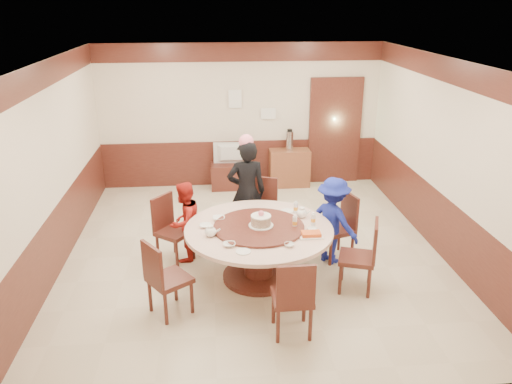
{
  "coord_description": "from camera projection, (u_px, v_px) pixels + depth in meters",
  "views": [
    {
      "loc": [
        -0.59,
        -6.67,
        3.55
      ],
      "look_at": [
        -0.0,
        -0.37,
        1.1
      ],
      "focal_mm": 35.0,
      "sensor_mm": 36.0,
      "label": 1
    }
  ],
  "objects": [
    {
      "name": "notice_right",
      "position": [
        268.0,
        114.0,
        9.79
      ],
      "size": [
        0.3,
        0.0,
        0.22
      ],
      "primitive_type": "cube",
      "color": "white",
      "rests_on": "room"
    },
    {
      "name": "chair_4",
      "position": [
        292.0,
        310.0,
        5.58
      ],
      "size": [
        0.44,
        0.45,
        0.97
      ],
      "rotation": [
        0.0,
        0.0,
        6.29
      ],
      "color": "#4B1E17",
      "rests_on": "ground"
    },
    {
      "name": "bottle_0",
      "position": [
        295.0,
        222.0,
        6.51
      ],
      "size": [
        0.06,
        0.06,
        0.16
      ],
      "primitive_type": "cylinder",
      "color": "white",
      "rests_on": "banquet_table"
    },
    {
      "name": "saucer_near",
      "position": [
        243.0,
        252.0,
        5.91
      ],
      "size": [
        0.18,
        0.18,
        0.01
      ],
      "primitive_type": "cylinder",
      "color": "white",
      "rests_on": "banquet_table"
    },
    {
      "name": "chair_0",
      "position": [
        337.0,
        238.0,
        7.24
      ],
      "size": [
        0.56,
        0.55,
        0.97
      ],
      "rotation": [
        0.0,
        0.0,
        1.87
      ],
      "color": "#4B1E17",
      "rests_on": "ground"
    },
    {
      "name": "bowl_2",
      "position": [
        229.0,
        245.0,
        6.05
      ],
      "size": [
        0.15,
        0.15,
        0.04
      ],
      "primitive_type": "imported",
      "color": "white",
      "rests_on": "banquet_table"
    },
    {
      "name": "room",
      "position": [
        254.0,
        184.0,
        7.15
      ],
      "size": [
        6.0,
        6.04,
        2.84
      ],
      "color": "beige",
      "rests_on": "ground"
    },
    {
      "name": "side_cabinet",
      "position": [
        289.0,
        168.0,
        10.05
      ],
      "size": [
        0.8,
        0.4,
        0.75
      ],
      "primitive_type": "cube",
      "color": "brown",
      "rests_on": "ground"
    },
    {
      "name": "teapot_right",
      "position": [
        302.0,
        213.0,
        6.83
      ],
      "size": [
        0.17,
        0.15,
        0.13
      ],
      "primitive_type": "ellipsoid",
      "color": "white",
      "rests_on": "banquet_table"
    },
    {
      "name": "chair_5",
      "position": [
        358.0,
        268.0,
        6.44
      ],
      "size": [
        0.56,
        0.56,
        0.97
      ],
      "rotation": [
        0.0,
        0.0,
        7.53
      ],
      "color": "#4B1E17",
      "rests_on": "ground"
    },
    {
      "name": "tv_stand",
      "position": [
        233.0,
        176.0,
        9.97
      ],
      "size": [
        0.85,
        0.45,
        0.5
      ],
      "primitive_type": "cube",
      "color": "#4B1E17",
      "rests_on": "ground"
    },
    {
      "name": "banquet_table",
      "position": [
        259.0,
        243.0,
        6.61
      ],
      "size": [
        1.95,
        1.95,
        0.78
      ],
      "color": "#4B1E17",
      "rests_on": "ground"
    },
    {
      "name": "shrimp_platter",
      "position": [
        311.0,
        235.0,
        6.28
      ],
      "size": [
        0.3,
        0.2,
        0.06
      ],
      "color": "white",
      "rests_on": "banquet_table"
    },
    {
      "name": "person_standing",
      "position": [
        247.0,
        192.0,
        7.57
      ],
      "size": [
        0.62,
        0.43,
        1.63
      ],
      "primitive_type": "imported",
      "rotation": [
        0.0,
        0.0,
        3.22
      ],
      "color": "black",
      "rests_on": "ground"
    },
    {
      "name": "bowl_4",
      "position": [
        205.0,
        226.0,
        6.55
      ],
      "size": [
        0.15,
        0.15,
        0.04
      ],
      "primitive_type": "imported",
      "color": "white",
      "rests_on": "banquet_table"
    },
    {
      "name": "bowl_1",
      "position": [
        289.0,
        245.0,
        6.04
      ],
      "size": [
        0.12,
        0.12,
        0.04
      ],
      "primitive_type": "imported",
      "color": "white",
      "rests_on": "banquet_table"
    },
    {
      "name": "notice_left",
      "position": [
        235.0,
        99.0,
        9.63
      ],
      "size": [
        0.25,
        0.0,
        0.35
      ],
      "primitive_type": "cube",
      "color": "white",
      "rests_on": "room"
    },
    {
      "name": "television",
      "position": [
        232.0,
        154.0,
        9.8
      ],
      "size": [
        0.74,
        0.13,
        0.42
      ],
      "primitive_type": "imported",
      "rotation": [
        0.0,
        0.0,
        3.09
      ],
      "color": "#959597",
      "rests_on": "tv_stand"
    },
    {
      "name": "chair_1",
      "position": [
        261.0,
        221.0,
        7.81
      ],
      "size": [
        0.57,
        0.57,
        0.97
      ],
      "rotation": [
        0.0,
        0.0,
        2.77
      ],
      "color": "#4B1E17",
      "rests_on": "ground"
    },
    {
      "name": "bottle_2",
      "position": [
        296.0,
        208.0,
        6.96
      ],
      "size": [
        0.06,
        0.06,
        0.16
      ],
      "primitive_type": "cylinder",
      "color": "white",
      "rests_on": "banquet_table"
    },
    {
      "name": "birthday_cake",
      "position": [
        261.0,
        220.0,
        6.5
      ],
      "size": [
        0.33,
        0.33,
        0.22
      ],
      "color": "white",
      "rests_on": "banquet_table"
    },
    {
      "name": "person_red",
      "position": [
        185.0,
        222.0,
        7.1
      ],
      "size": [
        0.7,
        0.73,
        1.18
      ],
      "primitive_type": "imported",
      "rotation": [
        0.0,
        0.0,
        4.09
      ],
      "color": "#B01E17",
      "rests_on": "ground"
    },
    {
      "name": "person_blue",
      "position": [
        333.0,
        221.0,
        7.02
      ],
      "size": [
        0.89,
        0.93,
        1.27
      ],
      "primitive_type": "imported",
      "rotation": [
        0.0,
        0.0,
        2.27
      ],
      "color": "navy",
      "rests_on": "ground"
    },
    {
      "name": "saucer_far",
      "position": [
        287.0,
        211.0,
        7.04
      ],
      "size": [
        0.18,
        0.18,
        0.01
      ],
      "primitive_type": "cylinder",
      "color": "white",
      "rests_on": "banquet_table"
    },
    {
      "name": "teapot_left",
      "position": [
        211.0,
        232.0,
        6.29
      ],
      "size": [
        0.17,
        0.15,
        0.13
      ],
      "primitive_type": "ellipsoid",
      "color": "white",
      "rests_on": "banquet_table"
    },
    {
      "name": "bottle_1",
      "position": [
        313.0,
        219.0,
        6.59
      ],
      "size": [
        0.06,
        0.06,
        0.16
      ],
      "primitive_type": "cylinder",
      "color": "white",
      "rests_on": "banquet_table"
    },
    {
      "name": "bowl_3",
      "position": [
        312.0,
        229.0,
        6.44
      ],
      "size": [
        0.13,
        0.13,
        0.04
      ],
      "primitive_type": "imported",
      "color": "white",
      "rests_on": "banquet_table"
    },
    {
      "name": "chair_2",
      "position": [
        174.0,
        241.0,
        7.16
      ],
      "size": [
        0.62,
        0.62,
        0.97
      ],
      "rotation": [
        0.0,
        0.0,
        4.05
      ],
      "color": "#4B1E17",
      "rests_on": "ground"
    },
    {
      "name": "chair_3",
      "position": [
        169.0,
        291.0,
        5.94
      ],
      "size": [
        0.62,
        0.61,
        0.97
      ],
      "rotation": [
        0.0,
        0.0,
        5.33
      ],
      "color": "#4B1E17",
      "rests_on": "ground"
    },
    {
      "name": "bowl_0",
      "position": [
        219.0,
        218.0,
        6.77
      ],
      "size": [
        0.17,
        0.17,
        0.04
      ],
      "primitive_type": "imported",
      "color": "white",
      "rests_on": "banquet_table"
    },
    {
      "name": "thermos",
      "position": [
        290.0,
        141.0,
        9.85
      ],
      "size": [
        0.15,
        0.15,
        0.38
      ],
      "primitive_type": "cylinder",
      "color": "silver",
      "rests_on": "side_cabinet"
    }
  ]
}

